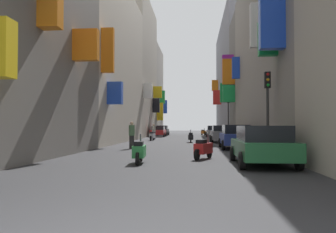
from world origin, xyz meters
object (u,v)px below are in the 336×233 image
(parked_car_blue, at_px, (235,136))
(scooter_black, at_px, (191,137))
(scooter_green, at_px, (139,151))
(traffic_light_near_corner, at_px, (268,99))
(scooter_silver, at_px, (152,136))
(scooter_orange, at_px, (203,132))
(parked_car_red, at_px, (158,131))
(parked_car_grey, at_px, (222,133))
(traffic_light_far_corner, at_px, (228,110))
(parked_car_black, at_px, (162,130))
(scooter_red, at_px, (203,148))
(parked_car_green, at_px, (262,144))
(pedestrian_near_left, at_px, (132,135))
(parked_car_silver, at_px, (214,131))
(pedestrian_crossing, at_px, (154,132))

(parked_car_blue, relative_size, scooter_black, 2.43)
(parked_car_blue, bearing_deg, scooter_green, -117.88)
(scooter_green, xyz_separation_m, traffic_light_near_corner, (5.49, 3.04, 2.25))
(parked_car_blue, relative_size, scooter_silver, 2.17)
(parked_car_blue, height_order, scooter_orange, parked_car_blue)
(parked_car_red, xyz_separation_m, parked_car_grey, (7.23, -14.31, 0.05))
(scooter_black, relative_size, traffic_light_far_corner, 0.39)
(parked_car_blue, distance_m, parked_car_grey, 8.34)
(parked_car_black, bearing_deg, parked_car_red, -89.06)
(scooter_red, distance_m, scooter_silver, 18.82)
(parked_car_blue, height_order, parked_car_red, parked_car_blue)
(scooter_orange, bearing_deg, parked_car_blue, -87.34)
(parked_car_grey, relative_size, parked_car_green, 1.01)
(scooter_silver, xyz_separation_m, pedestrian_near_left, (0.26, -11.90, 0.39))
(scooter_black, relative_size, pedestrian_near_left, 1.03)
(scooter_orange, bearing_deg, parked_car_black, -168.05)
(scooter_red, xyz_separation_m, pedestrian_near_left, (-4.38, 6.33, 0.39))
(parked_car_red, xyz_separation_m, parked_car_silver, (7.31, 1.20, 0.04))
(scooter_black, xyz_separation_m, traffic_light_near_corner, (3.79, -13.76, 2.25))
(parked_car_grey, relative_size, traffic_light_far_corner, 0.96)
(traffic_light_far_corner, bearing_deg, pedestrian_near_left, -117.44)
(scooter_orange, xyz_separation_m, scooter_green, (-3.24, -39.07, 0.00))
(parked_car_green, distance_m, scooter_black, 17.27)
(scooter_red, bearing_deg, parked_car_silver, 86.29)
(parked_car_silver, distance_m, scooter_black, 16.09)
(scooter_red, xyz_separation_m, traffic_light_near_corner, (2.99, 1.11, 2.25))
(scooter_green, bearing_deg, scooter_silver, 96.09)
(parked_car_blue, relative_size, traffic_light_far_corner, 0.94)
(scooter_black, distance_m, traffic_light_near_corner, 14.45)
(parked_car_black, xyz_separation_m, pedestrian_near_left, (1.04, -29.50, 0.08))
(parked_car_red, bearing_deg, parked_car_grey, -63.18)
(parked_car_grey, bearing_deg, parked_car_blue, -88.34)
(scooter_black, xyz_separation_m, scooter_silver, (-3.85, 3.36, 0.00))
(parked_car_green, relative_size, scooter_red, 2.35)
(parked_car_green, bearing_deg, traffic_light_near_corner, 74.92)
(scooter_orange, xyz_separation_m, scooter_silver, (-5.39, -18.90, 0.00))
(parked_car_silver, xyz_separation_m, scooter_red, (-1.99, -30.72, -0.30))
(parked_car_green, bearing_deg, scooter_green, 177.29)
(parked_car_green, bearing_deg, parked_car_silver, 90.21)
(parked_car_grey, height_order, traffic_light_far_corner, traffic_light_far_corner)
(parked_car_blue, distance_m, traffic_light_near_corner, 6.12)
(parked_car_grey, bearing_deg, pedestrian_crossing, 139.40)
(scooter_orange, height_order, traffic_light_far_corner, traffic_light_far_corner)
(parked_car_green, xyz_separation_m, scooter_silver, (-6.76, 20.38, -0.30))
(parked_car_silver, bearing_deg, pedestrian_crossing, -124.99)
(parked_car_red, height_order, pedestrian_crossing, pedestrian_crossing)
(parked_car_grey, relative_size, scooter_green, 2.28)
(parked_car_grey, xyz_separation_m, scooter_red, (-1.91, -15.20, -0.32))
(pedestrian_near_left, bearing_deg, parked_car_silver, 75.34)
(pedestrian_near_left, distance_m, traffic_light_far_corner, 16.14)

